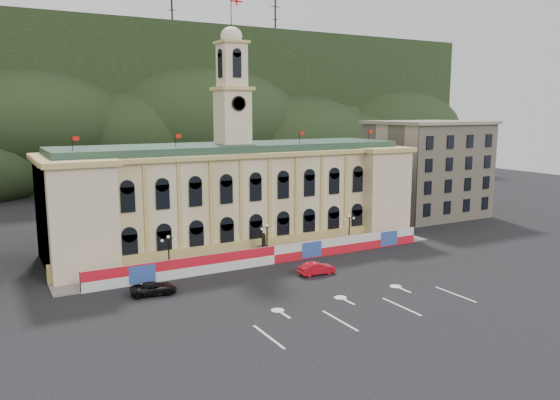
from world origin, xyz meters
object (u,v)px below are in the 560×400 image
lamp_center (267,239)px  red_sedan (317,268)px  black_suv (153,288)px  statue (264,250)px

lamp_center → red_sedan: size_ratio=1.05×
lamp_center → black_suv: 19.14m
lamp_center → black_suv: bearing=-160.4°
red_sedan → black_suv: red_sedan is taller
statue → red_sedan: size_ratio=0.76×
lamp_center → statue: bearing=90.0°
red_sedan → statue: bearing=17.4°
lamp_center → black_suv: lamp_center is taller
black_suv → statue: bearing=-59.3°
red_sedan → black_suv: size_ratio=0.89×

